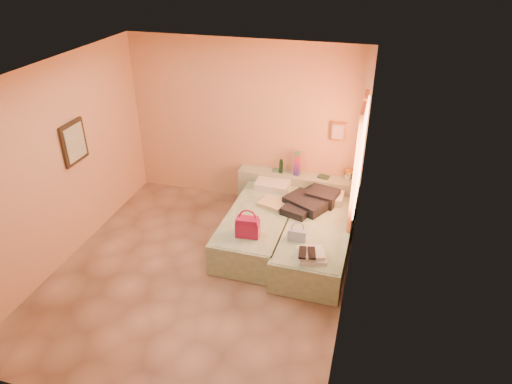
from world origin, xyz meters
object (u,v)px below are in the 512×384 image
blue_handbag (297,235)px  flower_vase (348,173)px  water_bottle (281,166)px  towel_stack (312,256)px  green_book (323,177)px  headboard_ledge (298,192)px  bed_right (316,241)px  magenta_handbag (248,227)px  bed_left (259,227)px

blue_handbag → flower_vase: bearing=71.2°
water_bottle → towel_stack: size_ratio=0.68×
flower_vase → green_book: bearing=-172.6°
flower_vase → headboard_ledge: bearing=-175.2°
bed_right → flower_vase: flower_vase is taller
flower_vase → magenta_handbag: flower_vase is taller
flower_vase → bed_left: bearing=-135.0°
bed_right → water_bottle: water_bottle is taller
flower_vase → blue_handbag: bearing=-106.4°
green_book → flower_vase: (0.39, 0.05, 0.10)m
flower_vase → blue_handbag: (-0.50, -1.70, -0.18)m
bed_left → flower_vase: bearing=45.7°
headboard_ledge → water_bottle: 0.54m
water_bottle → magenta_handbag: bearing=-92.4°
flower_vase → magenta_handbag: size_ratio=0.72×
headboard_ledge → blue_handbag: 1.68m
towel_stack → headboard_ledge: bearing=106.1°
bed_right → blue_handbag: 0.55m
flower_vase → magenta_handbag: bearing=-123.5°
magenta_handbag → towel_stack: (0.95, -0.28, -0.10)m
water_bottle → blue_handbag: size_ratio=0.95×
bed_left → bed_right: bearing=-7.9°
headboard_ledge → towel_stack: bearing=-73.9°
headboard_ledge → green_book: green_book is taller
headboard_ledge → magenta_handbag: 1.79m
magenta_handbag → headboard_ledge: bearing=72.3°
headboard_ledge → bed_left: (-0.38, -1.11, -0.08)m
bed_left → blue_handbag: blue_handbag is taller
bed_left → green_book: size_ratio=11.32×
bed_right → towel_stack: 0.81m
bed_left → towel_stack: (0.95, -0.88, 0.30)m
magenta_handbag → towel_stack: bearing=-21.5°
green_book → magenta_handbag: (-0.79, -1.74, -0.01)m
water_bottle → green_book: 0.73m
bed_left → magenta_handbag: 0.73m
headboard_ledge → magenta_handbag: magenta_handbag is taller
green_book → bed_left: bearing=-112.1°
flower_vase → magenta_handbag: 2.15m
bed_left → magenta_handbag: magenta_handbag is taller
headboard_ledge → blue_handbag: bearing=-79.4°
magenta_handbag → blue_handbag: size_ratio=1.28×
flower_vase → towel_stack: (-0.23, -2.07, -0.22)m
green_book → towel_stack: bearing=-72.6°
green_book → flower_vase: flower_vase is taller
water_bottle → blue_handbag: bearing=-69.5°
headboard_ledge → magenta_handbag: bearing=-102.3°
bed_left → water_bottle: (0.07, 1.11, 0.52)m
bed_left → bed_right: 0.91m
blue_handbag → magenta_handbag: bearing=-175.1°
bed_left → flower_vase: flower_vase is taller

